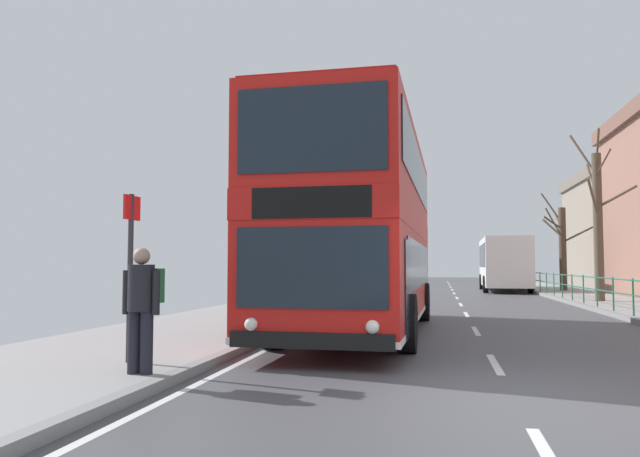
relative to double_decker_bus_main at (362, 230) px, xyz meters
name	(u,v)px	position (x,y,z in m)	size (l,w,h in m)	color
ground	(452,395)	(1.86, -6.54, -2.32)	(15.80, 140.00, 0.20)	#4C4C51
double_decker_bus_main	(362,230)	(0.00, 0.00, 0.00)	(2.95, 10.59, 4.51)	red
background_bus_far_lane	(504,263)	(5.59, 23.67, -0.66)	(2.85, 9.12, 3.11)	white
pedestrian_railing_far_kerb	(613,288)	(7.03, 6.21, -1.52)	(0.05, 31.01, 1.04)	#236B4C
pedestrian_with_backpack	(143,300)	(-2.09, -6.50, -1.27)	(0.55, 0.54, 1.64)	black
bus_stop_sign_near	(131,257)	(-2.71, -5.70, -0.70)	(0.08, 0.44, 2.45)	#2D2D33
bare_tree_far_00	(562,246)	(8.58, 21.77, 0.26)	(2.93, 1.98, 5.54)	#4C3D2D
bare_tree_far_01	(598,221)	(7.98, 11.64, 0.92)	(2.10, 2.75, 6.82)	brown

